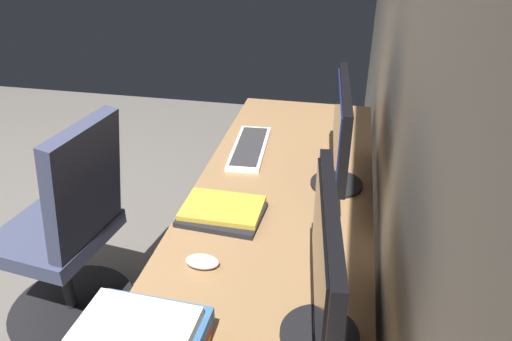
% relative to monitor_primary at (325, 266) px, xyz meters
% --- Properties ---
extents(wall_back, '(5.08, 0.10, 2.60)m').
position_rel_monitor_primary_xyz_m(wall_back, '(-0.50, 0.21, 0.34)').
color(wall_back, beige).
rests_on(wall_back, ground).
extents(desk, '(2.37, 0.67, 0.73)m').
position_rel_monitor_primary_xyz_m(desk, '(-0.42, -0.19, -0.29)').
color(desk, '#936D47').
rests_on(desk, ground).
extents(monitor_primary, '(0.52, 0.20, 0.40)m').
position_rel_monitor_primary_xyz_m(monitor_primary, '(0.00, 0.00, 0.00)').
color(monitor_primary, black).
rests_on(monitor_primary, desk).
extents(monitor_secondary, '(0.56, 0.20, 0.40)m').
position_rel_monitor_primary_xyz_m(monitor_secondary, '(-0.75, 0.00, 0.00)').
color(monitor_secondary, black).
rests_on(monitor_secondary, desk).
extents(keyboard_main, '(0.43, 0.16, 0.02)m').
position_rel_monitor_primary_xyz_m(keyboard_main, '(-0.98, -0.39, -0.22)').
color(keyboard_main, silver).
rests_on(keyboard_main, desk).
extents(mouse_main, '(0.06, 0.10, 0.03)m').
position_rel_monitor_primary_xyz_m(mouse_main, '(-0.20, -0.36, -0.21)').
color(mouse_main, silver).
rests_on(mouse_main, desk).
extents(book_stack_far, '(0.22, 0.29, 0.04)m').
position_rel_monitor_primary_xyz_m(book_stack_far, '(-0.46, -0.37, -0.21)').
color(book_stack_far, black).
rests_on(book_stack_far, desk).
extents(office_chair, '(0.56, 0.58, 0.97)m').
position_rel_monitor_primary_xyz_m(office_chair, '(-0.55, -1.07, -0.50)').
color(office_chair, '#383D56').
rests_on(office_chair, ground).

